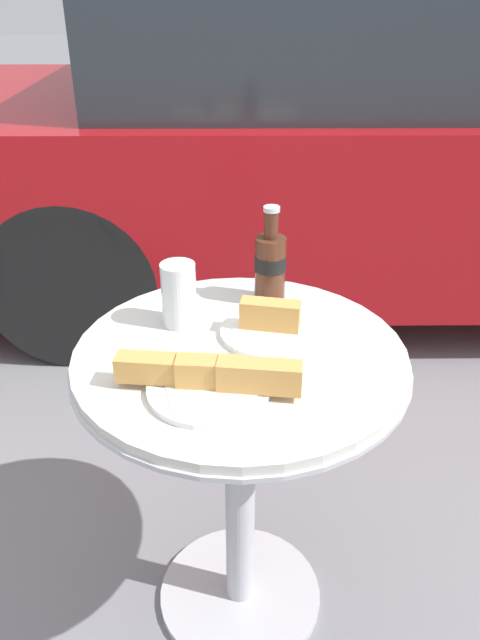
{
  "coord_description": "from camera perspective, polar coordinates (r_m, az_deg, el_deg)",
  "views": [
    {
      "loc": [
        -0.01,
        -1.03,
        1.4
      ],
      "look_at": [
        0.0,
        0.03,
        0.79
      ],
      "focal_mm": 35.0,
      "sensor_mm": 36.0,
      "label": 1
    }
  ],
  "objects": [
    {
      "name": "bistro_table",
      "position": [
        1.34,
        0.01,
        -9.79
      ],
      "size": [
        0.67,
        0.67,
        0.74
      ],
      "color": "#B7B7BC",
      "rests_on": "ground_plane"
    },
    {
      "name": "parked_car",
      "position": [
        3.13,
        13.68,
        15.29
      ],
      "size": [
        4.56,
        1.73,
        1.4
      ],
      "color": "#9E0F14",
      "rests_on": "ground_plane"
    },
    {
      "name": "ground_plane",
      "position": [
        1.74,
        0.01,
        -23.89
      ],
      "size": [
        30.0,
        30.0,
        0.0
      ],
      "primitive_type": "plane",
      "color": "slate"
    },
    {
      "name": "drinking_glass",
      "position": [
        1.29,
        -5.6,
        2.1
      ],
      "size": [
        0.07,
        0.07,
        0.14
      ],
      "color": "#C68923",
      "rests_on": "bistro_table"
    },
    {
      "name": "lunch_plate_near",
      "position": [
        1.27,
        2.75,
        -0.56
      ],
      "size": [
        0.2,
        0.2,
        0.07
      ],
      "color": "white",
      "rests_on": "bistro_table"
    },
    {
      "name": "lunch_plate_far",
      "position": [
        1.1,
        -2.81,
        -5.41
      ],
      "size": [
        0.33,
        0.22,
        0.07
      ],
      "color": "white",
      "rests_on": "bistro_table"
    },
    {
      "name": "cola_bottle_left",
      "position": [
        1.37,
        2.78,
        5.02
      ],
      "size": [
        0.07,
        0.07,
        0.22
      ],
      "color": "#4C2819",
      "rests_on": "bistro_table"
    }
  ]
}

